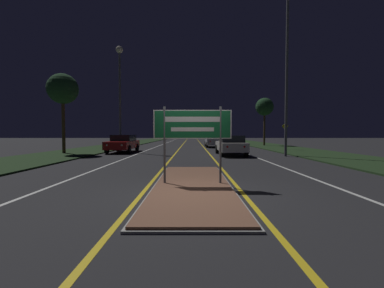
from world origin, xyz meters
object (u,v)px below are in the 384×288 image
Objects in this scene: car_approaching_0 at (123,143)px; warning_sign at (285,134)px; car_receding_0 at (230,145)px; car_receding_1 at (213,141)px; highway_sign at (192,128)px; streetlight_right_near at (287,43)px; streetlight_left_near at (119,80)px.

car_approaching_0 is 14.68m from warning_sign.
car_receding_0 is at bearing -137.46° from warning_sign.
car_receding_0 is at bearing -88.24° from car_receding_1.
warning_sign is (6.22, -5.43, 0.81)m from car_receding_1.
highway_sign is 0.20× the size of streetlight_right_near.
streetlight_right_near is at bearing -109.52° from warning_sign.
warning_sign is (14.79, 2.06, -4.55)m from streetlight_left_near.
warning_sign is (5.89, 5.40, 0.79)m from car_receding_0.
car_receding_1 is (-0.33, 10.83, -0.02)m from car_receding_0.
streetlight_left_near is at bearing -172.07° from warning_sign.
highway_sign is 0.48× the size of car_approaching_0.
warning_sign is at bearing 70.48° from streetlight_right_near.
streetlight_left_near reaches higher than highway_sign.
highway_sign is 16.12m from streetlight_left_near.
car_receding_0 is (2.78, 10.92, -0.97)m from highway_sign.
streetlight_right_near reaches higher than car_receding_0.
car_approaching_0 is 1.96× the size of warning_sign.
warning_sign is at bearing 7.93° from streetlight_left_near.
streetlight_right_near reaches higher than highway_sign.
car_approaching_0 is (-8.56, 2.90, 0.00)m from car_receding_0.
streetlight_right_near is 4.64× the size of warning_sign.
car_receding_0 is 10.84m from car_receding_1.
streetlight_right_near is at bearing -19.07° from streetlight_left_near.
warning_sign is at bearing 42.54° from car_receding_0.
car_receding_1 is at bearing 91.76° from car_receding_0.
streetlight_left_near is at bearing -138.85° from car_receding_1.
warning_sign is at bearing 62.03° from highway_sign.
highway_sign is 15.00m from car_approaching_0.
car_approaching_0 is (-8.23, -7.94, 0.02)m from car_receding_1.
streetlight_left_near is 0.78× the size of streetlight_right_near.
streetlight_right_near is 9.13m from warning_sign.
streetlight_left_near is 12.58m from car_receding_1.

